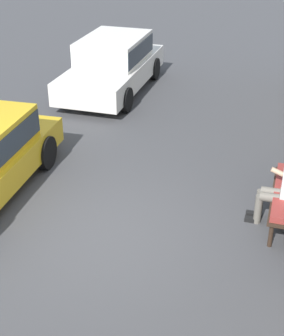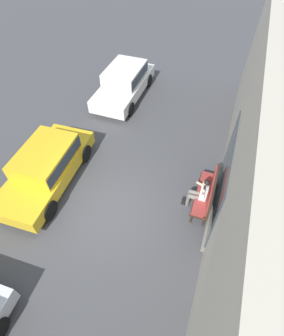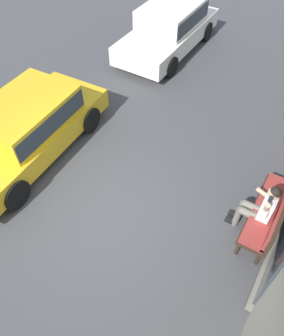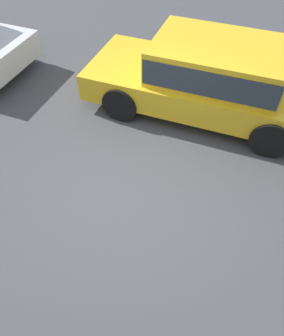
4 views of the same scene
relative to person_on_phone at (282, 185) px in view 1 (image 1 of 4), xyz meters
The scene contains 3 objects.
ground_plane 3.00m from the person_on_phone, 66.60° to the right, with size 60.00×60.00×0.00m, color #424244.
person_on_phone is the anchor object (origin of this frame).
parked_car_near 7.09m from the person_on_phone, 137.91° to the right, with size 4.22×1.84×1.44m.
Camera 1 is at (6.24, 2.60, 4.84)m, focal length 55.00 mm.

